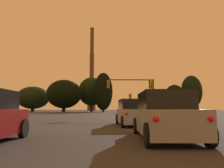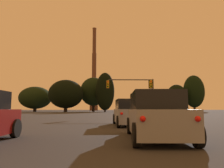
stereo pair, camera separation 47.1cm
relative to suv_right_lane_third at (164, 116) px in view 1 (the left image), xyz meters
The scene contains 11 objects.
suv_right_lane_third is the anchor object (origin of this frame).
suv_right_lane_second 7.05m from the suv_right_lane_third, 93.00° to the left, with size 2.26×4.96×1.86m.
traffic_light_far_right 51.69m from the suv_right_lane_third, 84.82° to the left, with size 0.78×0.50×5.42m.
traffic_light_overhead_right 21.51m from the suv_right_lane_third, 84.52° to the left, with size 6.73×0.50×5.29m.
smokestack 156.68m from the suv_right_lane_third, 94.66° to the left, with size 6.14×6.14×63.38m.
treeline_right_mid 83.18m from the suv_right_lane_third, 95.56° to the left, with size 11.16×10.05×14.34m.
treeline_center_right 90.05m from the suv_right_lane_third, 111.27° to the left, with size 13.57×12.22×10.54m.
treeline_center_left 74.91m from the suv_right_lane_third, 92.38° to the left, with size 7.17×6.46×15.07m.
treeline_far_left 88.83m from the suv_right_lane_third, 67.39° to the left, with size 8.68×7.81×15.26m.
treeline_left_mid 77.14m from the suv_right_lane_third, 103.56° to the left, with size 13.26×11.93×12.28m.
treeline_far_right 83.43m from the suv_right_lane_third, 71.88° to the left, with size 7.86×7.08×11.02m.
Camera 1 is at (1.09, -0.26, 1.18)m, focal length 35.00 mm.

